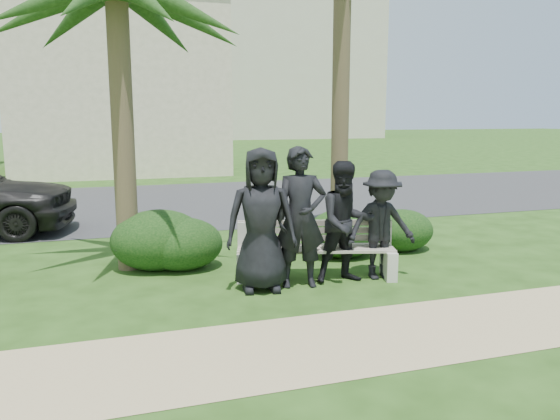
{
  "coord_description": "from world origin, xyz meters",
  "views": [
    {
      "loc": [
        -1.72,
        -6.63,
        2.27
      ],
      "look_at": [
        0.73,
        1.0,
        0.9
      ],
      "focal_mm": 35.0,
      "sensor_mm": 36.0,
      "label": 1
    }
  ],
  "objects_px": {
    "man_d": "(381,225)",
    "man_a": "(261,220)",
    "man_b": "(301,218)",
    "man_c": "(346,222)",
    "park_bench": "(315,254)"
  },
  "relations": [
    {
      "from": "man_a",
      "to": "man_c",
      "type": "xyz_separation_m",
      "value": [
        1.21,
        -0.01,
        -0.1
      ]
    },
    {
      "from": "park_bench",
      "to": "man_c",
      "type": "xyz_separation_m",
      "value": [
        0.33,
        -0.3,
        0.49
      ]
    },
    {
      "from": "man_b",
      "to": "man_c",
      "type": "relative_size",
      "value": 1.12
    },
    {
      "from": "man_b",
      "to": "man_d",
      "type": "distance_m",
      "value": 1.22
    },
    {
      "from": "park_bench",
      "to": "man_a",
      "type": "distance_m",
      "value": 1.1
    },
    {
      "from": "man_b",
      "to": "man_c",
      "type": "height_order",
      "value": "man_b"
    },
    {
      "from": "man_a",
      "to": "park_bench",
      "type": "bearing_deg",
      "value": 28.09
    },
    {
      "from": "man_b",
      "to": "man_c",
      "type": "bearing_deg",
      "value": 9.37
    },
    {
      "from": "man_a",
      "to": "man_b",
      "type": "xyz_separation_m",
      "value": [
        0.54,
        -0.01,
        0.0
      ]
    },
    {
      "from": "man_b",
      "to": "man_d",
      "type": "bearing_deg",
      "value": 9.33
    },
    {
      "from": "man_d",
      "to": "man_a",
      "type": "bearing_deg",
      "value": -175.52
    },
    {
      "from": "man_a",
      "to": "man_d",
      "type": "bearing_deg",
      "value": 9.22
    },
    {
      "from": "park_bench",
      "to": "man_c",
      "type": "relative_size",
      "value": 1.4
    },
    {
      "from": "man_a",
      "to": "man_b",
      "type": "bearing_deg",
      "value": 8.66
    },
    {
      "from": "man_b",
      "to": "man_d",
      "type": "xyz_separation_m",
      "value": [
        1.2,
        -0.0,
        -0.17
      ]
    }
  ]
}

